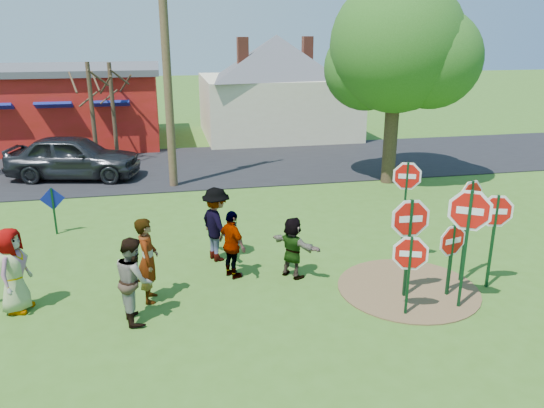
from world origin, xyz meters
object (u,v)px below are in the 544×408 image
(stop_sign_a, at_px, (410,259))
(leafy_tree, at_px, (400,53))
(stop_sign_b, at_px, (406,187))
(suv, at_px, (74,157))
(utility_pole, at_px, (165,45))
(person_a, at_px, (13,270))
(person_b, at_px, (148,260))
(stop_sign_d, at_px, (469,206))
(stop_sign_c, at_px, (468,223))

(stop_sign_a, bearing_deg, leafy_tree, 88.67)
(stop_sign_b, bearing_deg, suv, 152.06)
(utility_pole, bearing_deg, suv, 154.03)
(person_a, height_order, person_b, person_b)
(person_a, bearing_deg, utility_pole, -6.58)
(stop_sign_d, xyz_separation_m, leafy_tree, (1.92, 8.40, 2.98))
(stop_sign_b, relative_size, suv, 0.55)
(person_b, relative_size, suv, 0.38)
(stop_sign_a, height_order, utility_pole, utility_pole)
(stop_sign_b, bearing_deg, stop_sign_c, -61.84)
(stop_sign_b, distance_m, person_b, 6.27)
(person_b, bearing_deg, suv, 17.85)
(stop_sign_a, bearing_deg, stop_sign_d, 51.29)
(stop_sign_b, relative_size, stop_sign_d, 1.06)
(person_a, relative_size, leafy_tree, 0.25)
(stop_sign_d, xyz_separation_m, person_b, (-7.16, 0.58, -0.92))
(person_a, relative_size, person_b, 0.97)
(stop_sign_b, height_order, leafy_tree, leafy_tree)
(person_a, distance_m, person_b, 2.73)
(stop_sign_a, relative_size, stop_sign_d, 0.71)
(stop_sign_b, height_order, person_b, stop_sign_b)
(person_b, relative_size, utility_pole, 0.19)
(stop_sign_b, distance_m, suv, 13.74)
(utility_pole, bearing_deg, person_a, -111.67)
(stop_sign_c, bearing_deg, stop_sign_a, -145.30)
(stop_sign_c, xyz_separation_m, person_b, (-6.47, 1.67, -0.98))
(stop_sign_c, distance_m, suv, 15.65)
(stop_sign_a, distance_m, person_a, 8.16)
(stop_sign_d, bearing_deg, suv, 109.67)
(stop_sign_c, relative_size, person_a, 1.50)
(suv, bearing_deg, leafy_tree, -91.61)
(stop_sign_d, bearing_deg, person_a, 153.79)
(stop_sign_b, bearing_deg, person_b, -154.69)
(suv, bearing_deg, stop_sign_b, -126.03)
(stop_sign_c, distance_m, person_b, 6.75)
(person_a, bearing_deg, person_b, -77.06)
(stop_sign_a, height_order, leafy_tree, leafy_tree)
(person_b, bearing_deg, stop_sign_c, -102.31)
(stop_sign_b, height_order, stop_sign_c, stop_sign_b)
(stop_sign_d, distance_m, suv, 15.25)
(stop_sign_c, bearing_deg, leafy_tree, 106.80)
(stop_sign_b, bearing_deg, stop_sign_a, -92.04)
(stop_sign_a, bearing_deg, person_a, -172.30)
(stop_sign_b, relative_size, leafy_tree, 0.37)
(person_a, bearing_deg, stop_sign_d, -78.86)
(utility_pole, bearing_deg, leafy_tree, -7.39)
(utility_pole, bearing_deg, stop_sign_d, -56.02)
(stop_sign_c, height_order, utility_pole, utility_pole)
(utility_pole, height_order, leafy_tree, utility_pole)
(suv, height_order, leafy_tree, leafy_tree)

